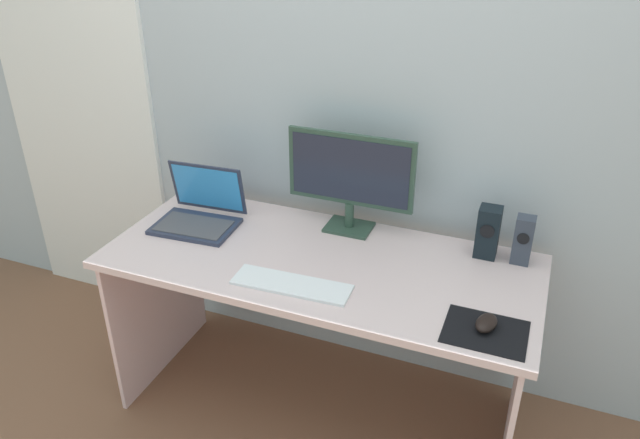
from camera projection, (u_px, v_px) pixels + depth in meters
The scene contains 11 objects.
ground_plane at pixel (319, 405), 2.57m from camera, with size 8.00×8.00×0.00m, color brown.
wall_back at pixel (360, 87), 2.33m from camera, with size 6.00×0.04×2.50m, color #A9B4BC.
door_left at pixel (79, 110), 2.86m from camera, with size 0.82×0.02×2.02m, color white.
desk at pixel (319, 290), 2.29m from camera, with size 1.58×0.68×0.73m.
monitor at pixel (350, 177), 2.32m from camera, with size 0.50×0.14×0.40m.
speaker_right at pixel (523, 240), 2.17m from camera, with size 0.07×0.06×0.18m.
speaker_near_monitor at pixel (488, 232), 2.20m from camera, with size 0.08×0.08×0.19m.
laptop at pixel (199, 213), 2.44m from camera, with size 0.33×0.28×0.23m.
keyboard_external at pixel (292, 285), 2.07m from camera, with size 0.41×0.12×0.01m, color white.
mousepad at pixel (485, 332), 1.85m from camera, with size 0.25×0.20×0.00m, color black.
mouse at pixel (486, 323), 1.86m from camera, with size 0.06×0.10×0.04m, color black.
Camera 1 is at (0.70, -1.76, 1.90)m, focal length 34.28 mm.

